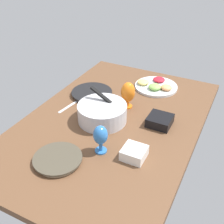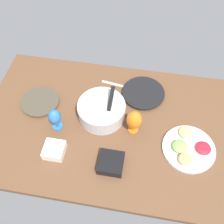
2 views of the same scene
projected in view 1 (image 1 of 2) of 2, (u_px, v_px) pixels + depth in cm
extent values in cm
cube|color=brown|center=(112.00, 123.00, 179.27)|extent=(160.00, 104.00, 4.00)
cylinder|color=beige|center=(58.00, 160.00, 147.10)|extent=(23.63, 23.63, 1.58)
cylinder|color=#494233|center=(58.00, 158.00, 146.41)|extent=(25.68, 25.68, 0.95)
cylinder|color=#4C4C51|center=(92.00, 94.00, 205.29)|extent=(27.09, 27.09, 1.67)
cylinder|color=black|center=(92.00, 92.00, 204.56)|extent=(29.45, 29.45, 1.00)
cylinder|color=silver|center=(102.00, 113.00, 175.57)|extent=(30.55, 30.55, 11.25)
cylinder|color=white|center=(102.00, 108.00, 173.72)|extent=(27.50, 27.50, 2.03)
cube|color=black|center=(106.00, 99.00, 175.75)|extent=(3.28, 22.22, 12.53)
cylinder|color=silver|center=(156.00, 87.00, 214.36)|extent=(31.91, 31.91, 1.80)
ellipsoid|color=red|center=(159.00, 79.00, 219.43)|extent=(9.19, 9.19, 2.64)
ellipsoid|color=#F9E072|center=(143.00, 82.00, 215.09)|extent=(8.94, 8.94, 3.21)
ellipsoid|color=#8CC659|center=(155.00, 87.00, 208.21)|extent=(9.21, 9.21, 3.78)
ellipsoid|color=#F2A566|center=(166.00, 87.00, 207.69)|extent=(8.16, 8.16, 3.51)
cylinder|color=#2D6DBB|center=(101.00, 151.00, 153.73)|extent=(6.53, 6.53, 1.00)
cylinder|color=#2D6DBB|center=(101.00, 146.00, 152.16)|extent=(2.00, 2.00, 4.74)
ellipsoid|color=#2D6DBB|center=(100.00, 135.00, 147.87)|extent=(7.89, 7.89, 10.92)
cylinder|color=orange|center=(128.00, 106.00, 191.67)|extent=(6.37, 6.37, 1.00)
cylinder|color=orange|center=(128.00, 103.00, 190.44)|extent=(2.00, 2.00, 3.49)
ellipsoid|color=orange|center=(128.00, 92.00, 185.67)|extent=(9.45, 9.45, 13.88)
cube|color=black|center=(160.00, 121.00, 173.32)|extent=(14.28, 14.28, 5.74)
cube|color=tan|center=(160.00, 118.00, 172.31)|extent=(11.71, 11.71, 1.84)
cube|color=white|center=(134.00, 153.00, 148.36)|extent=(12.03, 12.03, 5.93)
cube|color=#F9E072|center=(134.00, 150.00, 147.32)|extent=(9.87, 9.87, 1.90)
cube|color=silver|center=(68.00, 107.00, 191.58)|extent=(18.07, 4.35, 0.60)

